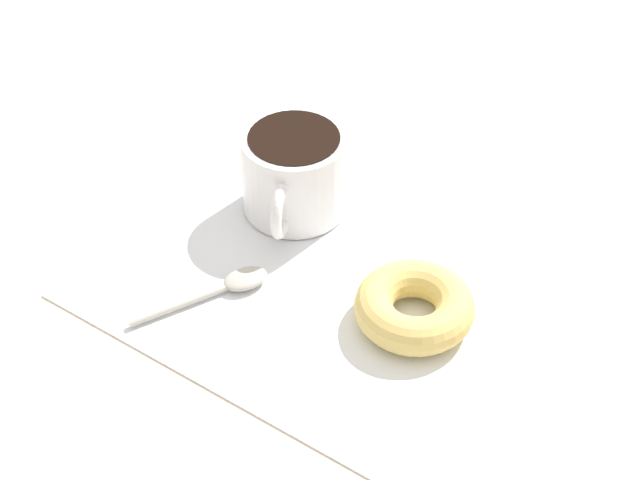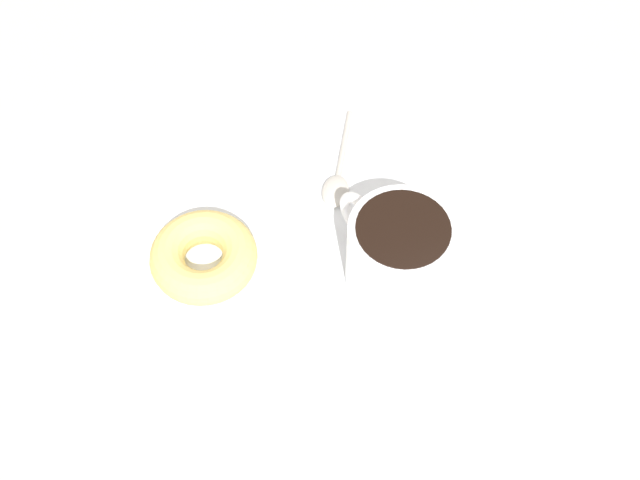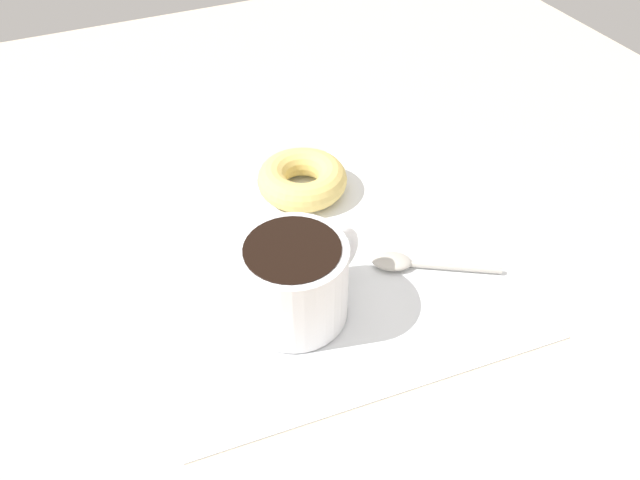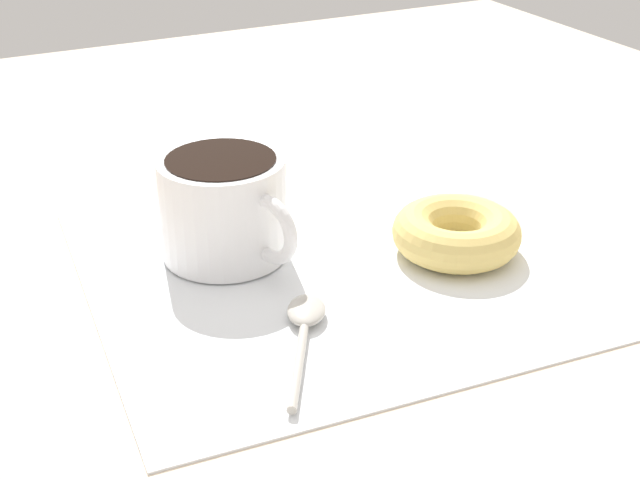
{
  "view_description": "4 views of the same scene",
  "coord_description": "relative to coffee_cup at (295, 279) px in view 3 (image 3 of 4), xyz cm",
  "views": [
    {
      "loc": [
        -56.65,
        -32.28,
        58.7
      ],
      "look_at": [
        -2.71,
        -0.5,
        2.3
      ],
      "focal_mm": 60.0,
      "sensor_mm": 36.0,
      "label": 1
    },
    {
      "loc": [
        36.19,
        -15.81,
        64.05
      ],
      "look_at": [
        -2.71,
        -0.5,
        2.3
      ],
      "focal_mm": 50.0,
      "sensor_mm": 36.0,
      "label": 2
    },
    {
      "loc": [
        13.95,
        36.57,
        39.52
      ],
      "look_at": [
        -2.71,
        -0.5,
        2.3
      ],
      "focal_mm": 35.0,
      "sensor_mm": 36.0,
      "label": 3
    },
    {
      "loc": [
        -50.46,
        23.23,
        30.32
      ],
      "look_at": [
        -2.71,
        -0.5,
        2.3
      ],
      "focal_mm": 50.0,
      "sensor_mm": 36.0,
      "label": 4
    }
  ],
  "objects": [
    {
      "name": "spoon",
      "position": [
        -11.0,
        -0.79,
        -3.33
      ],
      "size": [
        10.64,
        7.07,
        0.9
      ],
      "color": "#B7B2A8",
      "rests_on": "napkin"
    },
    {
      "name": "ground_plane",
      "position": [
        -1.73,
        -4.59,
        -5.04
      ],
      "size": [
        120.0,
        120.0,
        2.0
      ],
      "primitive_type": "cube",
      "color": "beige"
    },
    {
      "name": "napkin",
      "position": [
        -4.44,
        -5.09,
        -3.89
      ],
      "size": [
        33.09,
        33.09,
        0.3
      ],
      "primitive_type": "cube",
      "rotation": [
        0.0,
        0.0,
        -0.07
      ],
      "color": "white",
      "rests_on": "ground_plane"
    },
    {
      "name": "coffee_cup",
      "position": [
        0.0,
        0.0,
        0.0
      ],
      "size": [
        11.29,
        8.7,
        7.2
      ],
      "color": "white",
      "rests_on": "napkin"
    },
    {
      "name": "donut",
      "position": [
        -6.76,
        -14.63,
        -2.27
      ],
      "size": [
        9.05,
        9.05,
        2.93
      ],
      "primitive_type": "torus",
      "color": "#E5C66B",
      "rests_on": "napkin"
    }
  ]
}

